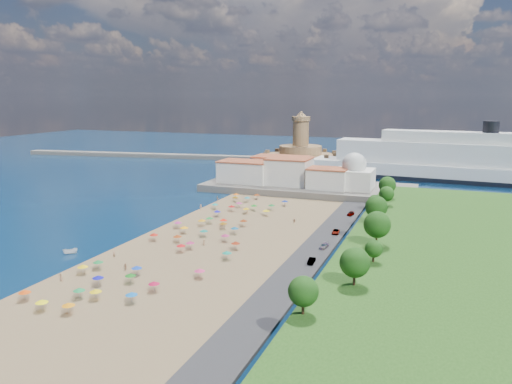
% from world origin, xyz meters
% --- Properties ---
extents(ground, '(700.00, 700.00, 0.00)m').
position_xyz_m(ground, '(0.00, 0.00, 0.00)').
color(ground, '#071938').
rests_on(ground, ground).
extents(terrace, '(90.00, 36.00, 3.00)m').
position_xyz_m(terrace, '(10.00, 73.00, 1.50)').
color(terrace, '#59544C').
rests_on(terrace, ground).
extents(jetty, '(18.00, 70.00, 2.40)m').
position_xyz_m(jetty, '(-12.00, 108.00, 1.20)').
color(jetty, '#59544C').
rests_on(jetty, ground).
extents(breakwater, '(199.03, 34.77, 2.60)m').
position_xyz_m(breakwater, '(-110.00, 153.00, 1.30)').
color(breakwater, '#59544C').
rests_on(breakwater, ground).
extents(waterfront_buildings, '(57.00, 29.00, 11.00)m').
position_xyz_m(waterfront_buildings, '(-3.05, 73.64, 7.88)').
color(waterfront_buildings, silver).
rests_on(waterfront_buildings, terrace).
extents(domed_building, '(16.00, 16.00, 15.00)m').
position_xyz_m(domed_building, '(30.00, 71.00, 8.97)').
color(domed_building, silver).
rests_on(domed_building, terrace).
extents(fortress, '(40.00, 40.00, 32.40)m').
position_xyz_m(fortress, '(-12.00, 138.00, 6.68)').
color(fortress, '#9D794E').
rests_on(fortress, ground).
extents(cruise_ship, '(135.61, 28.62, 29.39)m').
position_xyz_m(cruise_ship, '(66.44, 123.72, 8.70)').
color(cruise_ship, black).
rests_on(cruise_ship, ground).
extents(beach_parasols, '(30.47, 115.62, 2.20)m').
position_xyz_m(beach_parasols, '(-1.18, -8.60, 2.15)').
color(beach_parasols, gray).
rests_on(beach_parasols, beach).
extents(beachgoers, '(39.78, 91.57, 1.88)m').
position_xyz_m(beachgoers, '(-3.74, 2.70, 1.11)').
color(beachgoers, tan).
rests_on(beachgoers, beach).
extents(moored_boats, '(4.86, 28.86, 1.79)m').
position_xyz_m(moored_boats, '(-25.61, -50.12, 0.84)').
color(moored_boats, white).
rests_on(moored_boats, ground).
extents(parked_cars, '(2.41, 57.18, 1.35)m').
position_xyz_m(parked_cars, '(36.00, 3.93, 1.34)').
color(parked_cars, gray).
rests_on(parked_cars, promenade).
extents(hillside_trees, '(11.88, 106.45, 8.24)m').
position_xyz_m(hillside_trees, '(48.53, -6.68, 10.41)').
color(hillside_trees, '#382314').
rests_on(hillside_trees, hillside).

